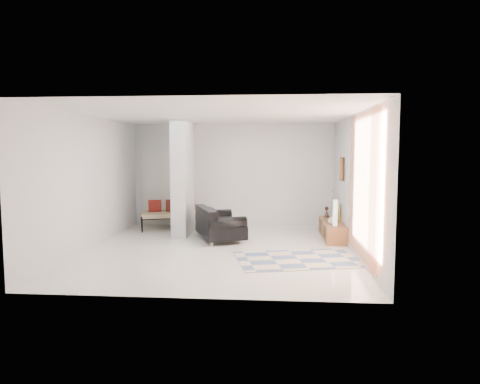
{
  "coord_description": "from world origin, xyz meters",
  "views": [
    {
      "loc": [
        1.12,
        -8.75,
        2.05
      ],
      "look_at": [
        0.39,
        0.6,
        1.16
      ],
      "focal_mm": 32.0,
      "sensor_mm": 36.0,
      "label": 1
    }
  ],
  "objects": [
    {
      "name": "curtain",
      "position": [
        2.67,
        -1.15,
        1.45
      ],
      "size": [
        0.0,
        2.55,
        2.55
      ],
      "primitive_type": "plane",
      "rotation": [
        1.57,
        0.0,
        1.57
      ],
      "color": "orange",
      "rests_on": "wall_right"
    },
    {
      "name": "vase",
      "position": [
        2.47,
        1.06,
        0.5
      ],
      "size": [
        0.22,
        0.22,
        0.21
      ],
      "primitive_type": "imported",
      "rotation": [
        0.0,
        0.0,
        0.12
      ],
      "color": "white",
      "rests_on": "media_console"
    },
    {
      "name": "area_rug",
      "position": [
        1.6,
        -0.71,
        0.01
      ],
      "size": [
        2.58,
        2.01,
        0.01
      ],
      "primitive_type": "cube",
      "rotation": [
        0.0,
        0.0,
        0.23
      ],
      "color": "#C4B396",
      "rests_on": "floor"
    },
    {
      "name": "wall_right",
      "position": [
        2.75,
        0.0,
        1.4
      ],
      "size": [
        0.0,
        6.0,
        6.0
      ],
      "primitive_type": "plane",
      "rotation": [
        1.57,
        0.0,
        -1.57
      ],
      "color": "silver",
      "rests_on": "ground"
    },
    {
      "name": "wall_back",
      "position": [
        0.0,
        3.0,
        1.4
      ],
      "size": [
        6.0,
        0.0,
        6.0
      ],
      "primitive_type": "plane",
      "rotation": [
        1.57,
        0.0,
        0.0
      ],
      "color": "silver",
      "rests_on": "ground"
    },
    {
      "name": "cylinder_lamp",
      "position": [
        2.5,
        0.81,
        0.69
      ],
      "size": [
        0.11,
        0.11,
        0.58
      ],
      "primitive_type": "cylinder",
      "color": "white",
      "rests_on": "media_console"
    },
    {
      "name": "media_console",
      "position": [
        2.52,
        1.42,
        0.2
      ],
      "size": [
        0.45,
        1.83,
        0.8
      ],
      "color": "brown",
      "rests_on": "floor"
    },
    {
      "name": "wall_left",
      "position": [
        -2.75,
        0.0,
        1.4
      ],
      "size": [
        0.0,
        6.0,
        6.0
      ],
      "primitive_type": "plane",
      "rotation": [
        1.57,
        0.0,
        1.57
      ],
      "color": "silver",
      "rests_on": "ground"
    },
    {
      "name": "ceiling",
      "position": [
        0.0,
        0.0,
        2.8
      ],
      "size": [
        6.0,
        6.0,
        0.0
      ],
      "primitive_type": "plane",
      "rotation": [
        3.14,
        0.0,
        0.0
      ],
      "color": "white",
      "rests_on": "wall_back"
    },
    {
      "name": "partition_column",
      "position": [
        -1.1,
        1.6,
        1.4
      ],
      "size": [
        0.35,
        1.2,
        2.8
      ],
      "primitive_type": "cube",
      "color": "#B2B6B9",
      "rests_on": "floor"
    },
    {
      "name": "daybed",
      "position": [
        -1.43,
        2.46,
        0.41
      ],
      "size": [
        2.16,
        1.43,
        0.77
      ],
      "rotation": [
        0.0,
        0.0,
        0.32
      ],
      "color": "black",
      "rests_on": "floor"
    },
    {
      "name": "wall_front",
      "position": [
        0.0,
        -3.0,
        1.4
      ],
      "size": [
        6.0,
        0.0,
        6.0
      ],
      "primitive_type": "plane",
      "rotation": [
        -1.57,
        0.0,
        0.0
      ],
      "color": "silver",
      "rests_on": "ground"
    },
    {
      "name": "wall_art",
      "position": [
        2.72,
        1.42,
        1.65
      ],
      "size": [
        0.04,
        0.45,
        0.55
      ],
      "primitive_type": "cube",
      "color": "#3D2110",
      "rests_on": "wall_right"
    },
    {
      "name": "hallway_door",
      "position": [
        -2.1,
        2.96,
        1.02
      ],
      "size": [
        0.85,
        0.06,
        2.04
      ],
      "primitive_type": "cube",
      "color": "silver",
      "rests_on": "floor"
    },
    {
      "name": "bronze_figurine",
      "position": [
        2.47,
        2.06,
        0.54
      ],
      "size": [
        0.14,
        0.14,
        0.27
      ],
      "primitive_type": null,
      "rotation": [
        0.0,
        0.0,
        -0.05
      ],
      "color": "black",
      "rests_on": "media_console"
    },
    {
      "name": "loveseat",
      "position": [
        -0.17,
        1.03,
        0.36
      ],
      "size": [
        1.37,
        1.73,
        0.76
      ],
      "rotation": [
        0.0,
        0.0,
        0.37
      ],
      "color": "silver",
      "rests_on": "floor"
    },
    {
      "name": "floor",
      "position": [
        0.0,
        0.0,
        0.0
      ],
      "size": [
        6.0,
        6.0,
        0.0
      ],
      "primitive_type": "plane",
      "color": "silver",
      "rests_on": "ground"
    }
  ]
}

